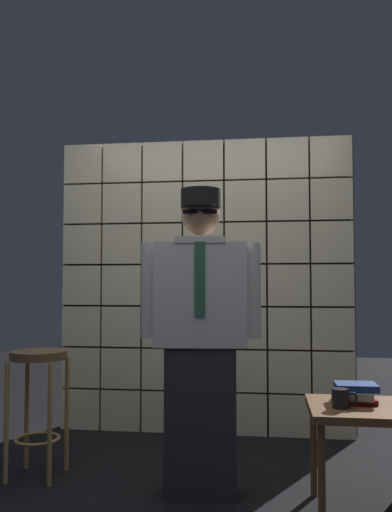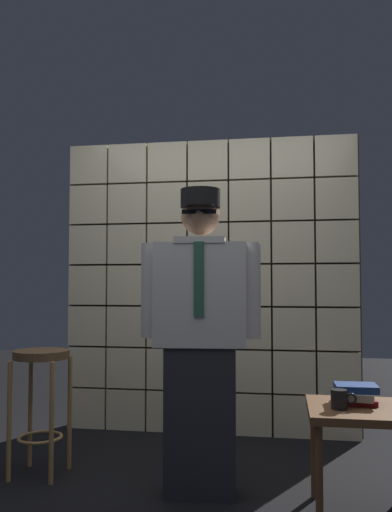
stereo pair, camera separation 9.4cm
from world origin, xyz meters
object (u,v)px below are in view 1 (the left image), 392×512
bar_stool (38,382)px  coffee_mug (341,398)px  standing_person (201,334)px  side_table (361,420)px  book_stack (355,393)px

bar_stool → coffee_mug: bearing=-12.0°
standing_person → coffee_mug: standing_person is taller
standing_person → side_table: bearing=-14.7°
bar_stool → book_stack: bearing=-7.5°
standing_person → side_table: (0.83, -0.15, -0.41)m
side_table → book_stack: book_stack is taller
bar_stool → coffee_mug: 1.78m
book_stack → standing_person: bearing=173.8°
standing_person → bar_stool: 1.07m
standing_person → book_stack: bearing=-10.9°
bar_stool → standing_person: bearing=-8.5°
standing_person → book_stack: (0.81, -0.09, -0.29)m
side_table → bar_stool: bearing=170.8°
side_table → book_stack: bearing=109.8°
book_stack → coffee_mug: book_stack is taller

